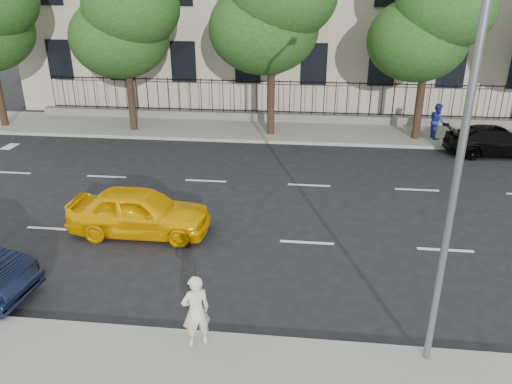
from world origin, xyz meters
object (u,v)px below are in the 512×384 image
Objects in this scene: street_light at (458,109)px; yellow_taxi at (140,211)px; black_sedan at (497,141)px; woman_near at (196,311)px.

yellow_taxi is (-7.59, 4.33, -4.42)m from street_light.
black_sedan is at bearing 66.93° from street_light.
black_sedan is (13.24, 8.94, -0.09)m from yellow_taxi.
street_light is 15.11m from black_sedan.
woman_near is (-4.72, -0.64, -4.17)m from street_light.
yellow_taxi is 0.97× the size of black_sedan.
woman_near is at bearing -172.22° from street_light.
street_light is at bearing -119.68° from yellow_taxi.
woman_near reaches higher than black_sedan.
yellow_taxi is 5.75m from woman_near.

